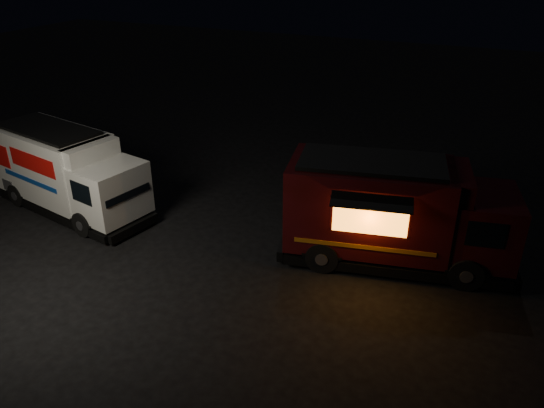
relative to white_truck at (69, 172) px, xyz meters
The scene contains 3 objects.
ground 5.36m from the white_truck, 13.46° to the right, with size 80.00×80.00×0.00m, color black.
white_truck is the anchor object (origin of this frame).
red_truck 11.08m from the white_truck, ahead, with size 6.70×2.47×3.12m, color #33090E, non-canonical shape.
Camera 1 is at (8.17, -11.17, 8.60)m, focal length 35.00 mm.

